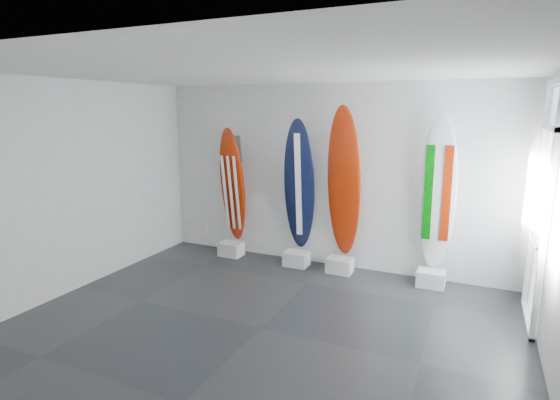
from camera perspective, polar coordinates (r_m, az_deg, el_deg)
The scene contains 15 objects.
floor at distance 5.53m, azimuth -2.53°, elevation -16.21°, with size 6.00×6.00×0.00m, color black.
ceiling at distance 4.91m, azimuth -2.86°, elevation 16.48°, with size 6.00×6.00×0.00m, color white.
wall_back at distance 7.29m, azimuth 6.29°, elevation 3.03°, with size 6.00×6.00×0.00m, color silver.
wall_front at distance 3.10m, azimuth -24.53°, elevation -10.00°, with size 6.00×6.00×0.00m, color silver.
wall_left at distance 6.89m, azimuth -25.51°, elevation 1.45°, with size 5.00×5.00×0.00m, color silver.
display_block_usa at distance 8.01m, azimuth -6.33°, elevation -6.33°, with size 0.40×0.30×0.24m, color silver.
surfboard_usa at distance 7.82m, azimuth -6.15°, elevation 1.86°, with size 0.47×0.08×2.07m, color maroon.
display_block_navy at distance 7.47m, azimuth 2.14°, elevation -7.61°, with size 0.40×0.30×0.24m, color silver.
surfboard_navy at distance 7.25m, azimuth 2.51°, elevation 1.80°, with size 0.51×0.08×2.24m, color black.
display_block_swiss at distance 7.24m, azimuth 7.74°, elevation -8.36°, with size 0.40×0.30×0.24m, color silver.
surfboard_swiss at distance 6.99m, azimuth 8.27°, elevation 2.19°, with size 0.55×0.08×2.43m, color maroon.
display_block_italy at distance 7.00m, azimuth 18.94°, elevation -9.62°, with size 0.40×0.30×0.24m, color silver.
surfboard_italy at distance 6.76m, azimuth 19.74°, elevation 0.79°, with size 0.52×0.08×2.31m, color white.
wall_outlet at distance 8.58m, azimuth -9.70°, elevation -3.61°, with size 0.09×0.02×0.13m, color silver.
glass_door at distance 6.06m, azimuth 30.88°, elevation -1.06°, with size 0.12×1.16×2.85m, color white, non-canonical shape.
Camera 1 is at (2.23, -4.35, 2.59)m, focal length 28.25 mm.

